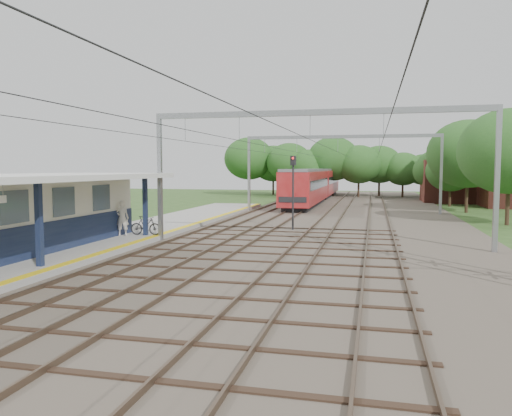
% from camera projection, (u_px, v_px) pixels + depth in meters
% --- Properties ---
extents(ground, '(160.00, 160.00, 0.00)m').
position_uv_depth(ground, '(94.00, 340.00, 11.80)').
color(ground, '#2D4C1E').
rests_on(ground, ground).
extents(ballast_bed, '(18.00, 90.00, 0.10)m').
position_uv_depth(ballast_bed, '(343.00, 218.00, 39.98)').
color(ballast_bed, '#473D33').
rests_on(ballast_bed, ground).
extents(platform, '(5.00, 52.00, 0.35)m').
position_uv_depth(platform, '(111.00, 240.00, 27.08)').
color(platform, gray).
rests_on(platform, ground).
extents(yellow_stripe, '(0.45, 52.00, 0.01)m').
position_uv_depth(yellow_stripe, '(149.00, 238.00, 26.55)').
color(yellow_stripe, yellow).
rests_on(yellow_stripe, platform).
extents(rail_tracks, '(11.80, 88.00, 0.15)m').
position_uv_depth(rail_tracks, '(312.00, 216.00, 40.54)').
color(rail_tracks, brown).
rests_on(rail_tracks, ballast_bed).
extents(catenary_system, '(17.22, 88.00, 7.00)m').
position_uv_depth(catenary_system, '(331.00, 147.00, 35.10)').
color(catenary_system, gray).
rests_on(catenary_system, ground).
extents(tree_band, '(31.72, 30.88, 8.82)m').
position_uv_depth(tree_band, '(354.00, 161.00, 65.93)').
color(tree_band, '#382619').
rests_on(tree_band, ground).
extents(house_far, '(8.00, 6.12, 8.66)m').
position_uv_depth(house_far, '(458.00, 175.00, 58.32)').
color(house_far, brown).
rests_on(house_far, ground).
extents(person, '(0.83, 0.69, 1.94)m').
position_uv_depth(person, '(122.00, 218.00, 27.30)').
color(person, silver).
rests_on(person, platform).
extents(bicycle, '(1.78, 0.61, 1.05)m').
position_uv_depth(bicycle, '(146.00, 226.00, 27.63)').
color(bicycle, black).
rests_on(bicycle, platform).
extents(train, '(2.94, 36.63, 3.86)m').
position_uv_depth(train, '(316.00, 184.00, 61.24)').
color(train, black).
rests_on(train, ballast_bed).
extents(signal_post, '(0.39, 0.34, 4.84)m').
position_uv_depth(signal_post, '(293.00, 182.00, 31.88)').
color(signal_post, black).
rests_on(signal_post, ground).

